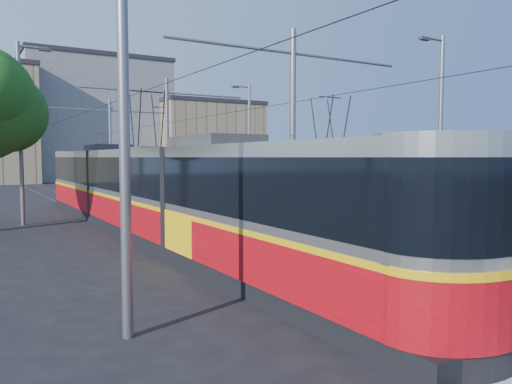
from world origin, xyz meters
TOP-DOWN VIEW (x-y plane):
  - ground at (0.00, 0.00)m, footprint 160.00×160.00m
  - platform at (0.00, 17.00)m, footprint 4.00×50.00m
  - tactile_strip_left at (-1.45, 17.00)m, footprint 0.70×50.00m
  - tactile_strip_right at (1.45, 17.00)m, footprint 0.70×50.00m
  - rails at (0.00, 17.00)m, footprint 8.71×70.00m
  - tram_left at (-3.60, 12.56)m, footprint 2.43×29.54m
  - tram_right at (3.60, 10.44)m, footprint 2.43×28.14m
  - catenary at (0.00, 14.15)m, footprint 9.20×70.00m
  - street_lamps at (-0.00, 21.00)m, footprint 15.18×38.22m
  - shelter at (0.94, 11.94)m, footprint 0.60×0.95m
  - building_centre at (6.00, 64.00)m, footprint 18.36×14.28m
  - building_right at (20.00, 58.00)m, footprint 14.28×10.20m

SIDE VIEW (x-z plane):
  - ground at x=0.00m, z-range 0.00..0.00m
  - rails at x=0.00m, z-range 0.00..0.03m
  - platform at x=0.00m, z-range 0.00..0.30m
  - tactile_strip_left at x=-1.45m, z-range 0.30..0.31m
  - tactile_strip_right at x=1.45m, z-range 0.30..0.31m
  - shelter at x=0.94m, z-range 0.35..2.40m
  - tram_left at x=-3.60m, z-range -1.04..4.46m
  - tram_right at x=3.60m, z-range -0.89..4.61m
  - street_lamps at x=0.00m, z-range 0.18..8.18m
  - catenary at x=0.00m, z-range 1.02..8.02m
  - building_right at x=20.00m, z-range 0.01..10.72m
  - building_centre at x=6.00m, z-range 0.01..16.08m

